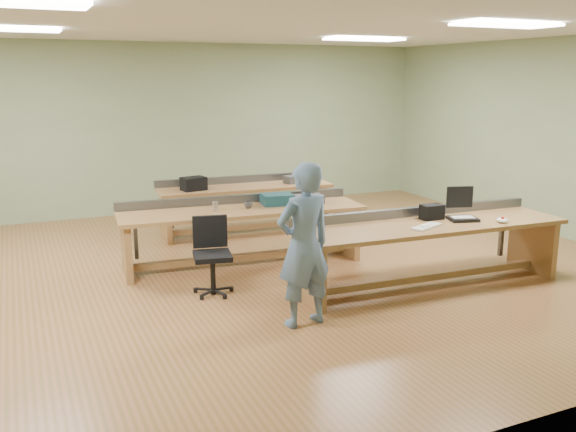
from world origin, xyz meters
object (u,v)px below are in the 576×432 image
Objects in this scene: workbench_front at (428,238)px; drinks_can at (215,207)px; person at (304,245)px; laptop_base at (463,219)px; camera_bag at (432,212)px; workbench_mid at (242,222)px; parts_bin_teal at (277,199)px; workbench_back at (245,198)px; task_chair at (212,266)px; mug at (248,205)px; parts_bin_grey at (308,199)px.

drinks_can is (-2.09, 1.59, 0.25)m from workbench_front.
laptop_base is at bearing -177.26° from person.
person is at bearing -160.95° from camera_bag.
workbench_mid is 7.91× the size of parts_bin_teal.
parts_bin_teal is (0.65, 2.16, 0.00)m from person.
person is 4.02× the size of parts_bin_teal.
workbench_back is 21.14× the size of drinks_can.
person is at bearing -162.27° from workbench_front.
parts_bin_teal reaches higher than workbench_mid.
workbench_mid is 24.79× the size of drinks_can.
workbench_front is 25.59× the size of drinks_can.
person is 2.26m from parts_bin_teal.
person is 1.87× the size of task_chair.
workbench_mid is at bearing 9.82° from drinks_can.
person is 14.73× the size of mug.
camera_bag is at bearing -40.09° from mug.
camera_bag is (0.14, 0.13, 0.27)m from workbench_front.
workbench_mid is 2.42m from camera_bag.
person is 2.33m from laptop_base.
workbench_front is 1.03× the size of workbench_mid.
parts_bin_grey is 1.30m from drinks_can.
workbench_back is 1.56m from parts_bin_teal.
mug is (-0.85, 0.03, -0.01)m from parts_bin_grey.
camera_bag is (1.99, 0.62, 0.02)m from person.
workbench_back is at bearing 58.57° from drinks_can.
workbench_back is 1.91m from drinks_can.
workbench_front is 2.08m from parts_bin_teal.
drinks_can is at bearing -179.81° from parts_bin_grey.
parts_bin_teal is (-1.34, 1.54, -0.02)m from camera_bag.
parts_bin_teal reaches higher than drinks_can.
drinks_can is at bearing -91.19° from person.
camera_bag reaches higher than mug.
mug is at bearing 59.84° from task_chair.
parts_bin_grey is (0.32, -1.61, 0.25)m from workbench_back.
task_chair is at bearing -178.79° from laptop_base.
task_chair is at bearing 165.78° from workbench_front.
workbench_mid is at bearing -101.33° from person.
parts_bin_grey is (-0.79, 1.60, 0.24)m from workbench_front.
workbench_mid is at bearing 142.28° from camera_bag.
mug is at bearing 157.90° from laptop_base.
person is 5.01× the size of laptop_base.
workbench_front is 8.16× the size of parts_bin_teal.
parts_bin_grey is 3.56× the size of mug.
workbench_mid is 28.98× the size of mug.
workbench_back is at bearing 86.18° from parts_bin_teal.
person is at bearing -54.63° from task_chair.
person reaches higher than parts_bin_teal.
person reaches higher than task_chair.
workbench_front is 29.91× the size of mug.
camera_bag is at bearing -34.43° from workbench_mid.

